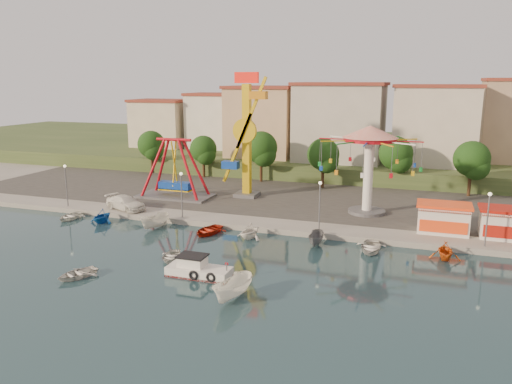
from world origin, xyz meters
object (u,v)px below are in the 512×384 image
at_px(cabin_motorboat, 198,270).
at_px(rowboat_a, 171,256).
at_px(pirate_ship_ride, 175,169).
at_px(wave_swinger, 369,150).
at_px(skiff, 233,289).
at_px(van, 126,203).
at_px(kamikaze_tower, 248,138).

xyz_separation_m(cabin_motorboat, rowboat_a, (-3.99, 2.75, -0.17)).
distance_m(pirate_ship_ride, cabin_motorboat, 27.47).
bearing_deg(wave_swinger, rowboat_a, -126.80).
bearing_deg(skiff, van, 151.77).
distance_m(rowboat_a, skiff, 10.50).
relative_size(kamikaze_tower, van, 2.89).
xyz_separation_m(kamikaze_tower, cabin_motorboat, (5.07, -26.42, -8.06)).
distance_m(wave_swinger, rowboat_a, 26.51).
bearing_deg(kamikaze_tower, cabin_motorboat, -79.14).
relative_size(wave_swinger, rowboat_a, 3.59).
bearing_deg(pirate_ship_ride, cabin_motorboat, -58.27).
distance_m(pirate_ship_ride, wave_swinger, 25.76).
xyz_separation_m(pirate_ship_ride, wave_swinger, (25.47, -0.10, 3.80)).
height_order(pirate_ship_ride, cabin_motorboat, pirate_ship_ride).
bearing_deg(wave_swinger, cabin_motorboat, -115.89).
height_order(pirate_ship_ride, skiff, pirate_ship_ride).
bearing_deg(rowboat_a, pirate_ship_ride, 103.46).
bearing_deg(wave_swinger, pirate_ship_ride, 179.78).
bearing_deg(kamikaze_tower, rowboat_a, -87.40).
xyz_separation_m(pirate_ship_ride, cabin_motorboat, (14.30, -23.13, -3.88)).
xyz_separation_m(wave_swinger, van, (-28.09, -7.81, -6.77)).
relative_size(skiff, van, 0.79).
bearing_deg(van, kamikaze_tower, -27.64).
bearing_deg(pirate_ship_ride, van, -108.33).
bearing_deg(pirate_ship_ride, wave_swinger, -0.22).
distance_m(kamikaze_tower, skiff, 32.21).
height_order(skiff, van, van).
relative_size(pirate_ship_ride, wave_swinger, 0.86).
relative_size(cabin_motorboat, skiff, 1.20).
relative_size(cabin_motorboat, rowboat_a, 1.68).
distance_m(kamikaze_tower, wave_swinger, 16.60).
bearing_deg(pirate_ship_ride, skiff, -54.60).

